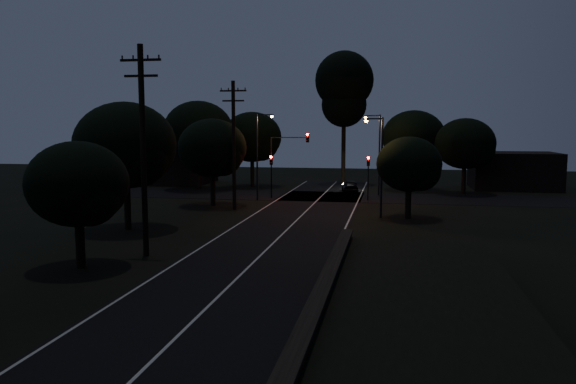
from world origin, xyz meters
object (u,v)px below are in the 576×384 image
(streetlight_c, at_px, (379,160))
(utility_pole_mid, at_px, (143,147))
(tall_pine, at_px, (344,88))
(signal_right, at_px, (368,170))
(utility_pole_far, at_px, (234,143))
(car, at_px, (350,186))
(streetlight_b, at_px, (377,149))
(streetlight_a, at_px, (259,151))
(signal_mast, at_px, (289,153))
(signal_left, at_px, (271,169))

(streetlight_c, bearing_deg, utility_pole_mid, -128.26)
(tall_pine, bearing_deg, streetlight_c, -79.07)
(signal_right, bearing_deg, tall_pine, 103.49)
(utility_pole_mid, distance_m, utility_pole_far, 17.00)
(car, bearing_deg, streetlight_b, 136.68)
(streetlight_a, height_order, car, streetlight_a)
(utility_pole_mid, bearing_deg, tall_pine, 80.07)
(streetlight_a, bearing_deg, utility_pole_far, -96.59)
(utility_pole_far, bearing_deg, streetlight_b, 46.70)
(utility_pole_mid, xyz_separation_m, tall_pine, (7.00, 40.00, 5.59))
(tall_pine, bearing_deg, signal_mast, -104.62)
(streetlight_b, bearing_deg, signal_left, -157.95)
(tall_pine, bearing_deg, streetlight_a, -110.36)
(signal_left, distance_m, streetlight_c, 14.52)
(streetlight_b, bearing_deg, utility_pole_far, -133.30)
(streetlight_a, bearing_deg, tall_pine, 69.64)
(signal_mast, bearing_deg, streetlight_c, -48.81)
(utility_pole_mid, xyz_separation_m, car, (8.48, 31.00, -5.08))
(utility_pole_mid, distance_m, streetlight_b, 31.15)
(signal_left, bearing_deg, streetlight_c, -43.76)
(tall_pine, height_order, signal_left, tall_pine)
(streetlight_a, bearing_deg, streetlight_c, -35.69)
(tall_pine, height_order, streetlight_a, tall_pine)
(utility_pole_mid, xyz_separation_m, signal_mast, (3.09, 24.99, -1.40))
(signal_right, distance_m, streetlight_b, 4.45)
(tall_pine, height_order, streetlight_c, tall_pine)
(signal_right, relative_size, streetlight_c, 0.55)
(signal_left, xyz_separation_m, streetlight_c, (10.43, -9.99, 1.51))
(car, bearing_deg, signal_mast, 40.05)
(signal_left, bearing_deg, tall_pine, 69.54)
(signal_left, bearing_deg, streetlight_b, 22.05)
(utility_pole_far, xyz_separation_m, signal_right, (10.60, 7.99, -2.65))
(utility_pole_far, distance_m, signal_mast, 8.64)
(utility_pole_far, distance_m, car, 17.07)
(streetlight_a, xyz_separation_m, streetlight_c, (11.14, -8.00, -0.29))
(signal_left, relative_size, signal_right, 1.00)
(tall_pine, xyz_separation_m, streetlight_a, (-6.31, -17.00, -6.69))
(utility_pole_far, relative_size, signal_mast, 1.68)
(utility_pole_mid, height_order, signal_left, utility_pole_mid)
(utility_pole_far, bearing_deg, signal_right, 37.00)
(streetlight_b, bearing_deg, tall_pine, 111.38)
(tall_pine, height_order, signal_mast, tall_pine)
(signal_left, height_order, car, signal_left)
(tall_pine, distance_m, signal_left, 18.13)
(utility_pole_mid, xyz_separation_m, signal_left, (1.40, 24.99, -2.90))
(utility_pole_far, xyz_separation_m, streetlight_c, (11.83, -2.00, -1.13))
(streetlight_a, bearing_deg, car, 45.76)
(signal_right, bearing_deg, signal_mast, 179.97)
(signal_mast, bearing_deg, car, 48.07)
(streetlight_c, bearing_deg, streetlight_b, 92.14)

